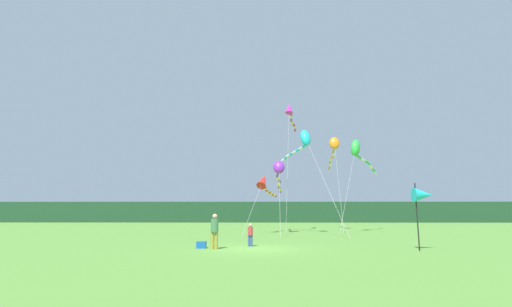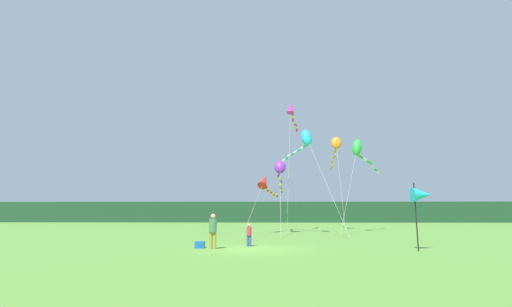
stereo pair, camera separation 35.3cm
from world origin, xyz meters
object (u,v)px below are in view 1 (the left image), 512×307
object	(u,v)px
person_adult	(215,229)
person_child	(250,234)
kite_purple	(279,171)
kite_magenta	(290,112)
cooler_box	(201,245)
kite_cyan	(303,141)
banner_flag_pole	(423,195)
kite_green	(358,151)
kite_red	(264,182)
kite_orange	(334,148)

from	to	relation	value
person_adult	person_child	distance (m)	2.27
kite_purple	kite_magenta	size ratio (longest dim) A/B	0.87
person_child	cooler_box	world-z (taller)	person_child
kite_cyan	kite_magenta	distance (m)	5.19
kite_purple	kite_cyan	world-z (taller)	kite_cyan
banner_flag_pole	kite_cyan	xyz separation A→B (m)	(-4.18, 12.36, 5.15)
kite_green	kite_cyan	distance (m)	5.91
person_child	banner_flag_pole	distance (m)	8.81
kite_cyan	kite_red	bearing A→B (deg)	162.81
kite_orange	kite_magenta	distance (m)	6.03
cooler_box	kite_magenta	world-z (taller)	kite_magenta
kite_magenta	kite_green	bearing A→B (deg)	-10.13
kite_magenta	person_adult	bearing A→B (deg)	-108.40
kite_cyan	kite_magenta	xyz separation A→B (m)	(-0.76, 3.70, 3.55)
cooler_box	kite_purple	bearing A→B (deg)	69.80
cooler_box	kite_green	size ratio (longest dim) A/B	0.06
kite_magenta	kite_cyan	bearing A→B (deg)	-78.44
kite_purple	kite_green	xyz separation A→B (m)	(7.28, 1.38, 2.00)
person_child	kite_magenta	distance (m)	17.84
kite_orange	kite_red	distance (m)	9.66
kite_magenta	kite_red	size ratio (longest dim) A/B	1.73
person_child	person_adult	bearing A→B (deg)	-139.93
kite_green	kite_orange	bearing A→B (deg)	112.07
person_child	kite_purple	xyz separation A→B (m)	(2.14, 11.47, 4.65)
kite_orange	kite_red	world-z (taller)	kite_orange
cooler_box	kite_orange	distance (m)	21.82
person_adult	kite_cyan	xyz separation A→B (m)	(5.87, 11.68, 6.78)
kite_orange	person_child	bearing A→B (deg)	-115.92
kite_green	kite_cyan	size ratio (longest dim) A/B	0.92
banner_flag_pole	kite_green	size ratio (longest dim) A/B	0.38
person_adult	kite_magenta	size ratio (longest dim) A/B	0.14
kite_red	banner_flag_pole	bearing A→B (deg)	-60.70
kite_green	kite_cyan	xyz separation A→B (m)	(-5.27, -2.63, 0.42)
cooler_box	kite_magenta	size ratio (longest dim) A/B	0.04
kite_purple	person_child	bearing A→B (deg)	-100.57
kite_cyan	kite_red	world-z (taller)	kite_cyan
person_child	kite_magenta	size ratio (longest dim) A/B	0.10
cooler_box	kite_orange	bearing A→B (deg)	59.07
kite_magenta	kite_red	distance (m)	7.89
person_adult	kite_magenta	world-z (taller)	kite_magenta
person_child	kite_orange	xyz separation A→B (m)	(7.98, 16.41, 7.59)
person_child	kite_purple	size ratio (longest dim) A/B	0.11
person_child	kite_magenta	world-z (taller)	kite_magenta
kite_red	kite_magenta	bearing A→B (deg)	45.99
person_adult	kite_purple	size ratio (longest dim) A/B	0.16
person_adult	banner_flag_pole	xyz separation A→B (m)	(10.05, -0.68, 1.63)
kite_orange	kite_green	size ratio (longest dim) A/B	1.21
cooler_box	kite_green	distance (m)	19.56
person_child	kite_cyan	bearing A→B (deg)	67.92
cooler_box	kite_magenta	distance (m)	19.48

